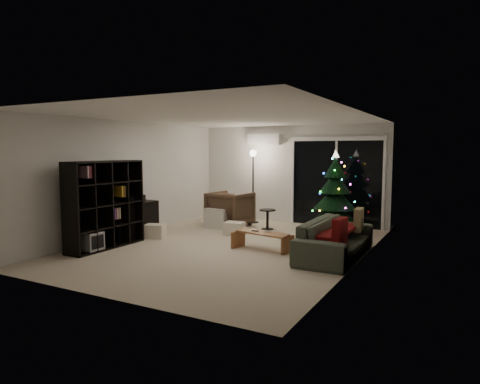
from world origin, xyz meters
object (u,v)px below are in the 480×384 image
at_px(media_cabinet, 132,220).
at_px(coffee_table, 262,241).
at_px(bookshelf, 97,204).
at_px(sofa, 335,239).
at_px(armchair, 230,209).
at_px(christmas_tree, 335,192).

relative_size(media_cabinet, coffee_table, 1.11).
relative_size(bookshelf, media_cabinet, 1.39).
xyz_separation_m(media_cabinet, coffee_table, (2.96, 0.27, -0.20)).
xyz_separation_m(sofa, coffee_table, (-1.34, -0.17, -0.15)).
xyz_separation_m(armchair, sofa, (3.13, -1.75, -0.11)).
xyz_separation_m(media_cabinet, sofa, (4.30, 0.44, -0.05)).
bearing_deg(armchair, media_cabinet, 67.54).
distance_m(media_cabinet, coffee_table, 2.97).
xyz_separation_m(bookshelf, sofa, (4.30, 1.40, -0.51)).
xyz_separation_m(media_cabinet, armchair, (1.17, 2.19, 0.05)).
bearing_deg(media_cabinet, bookshelf, -88.47).
bearing_deg(coffee_table, sofa, 19.44).
bearing_deg(sofa, christmas_tree, 16.35).
bearing_deg(sofa, bookshelf, 107.78).
xyz_separation_m(armchair, christmas_tree, (2.53, 0.28, 0.50)).
height_order(media_cabinet, armchair, armchair).
bearing_deg(coffee_table, bookshelf, -145.43).
bearing_deg(christmas_tree, sofa, -73.40).
bearing_deg(coffee_table, christmas_tree, 83.39).
xyz_separation_m(bookshelf, media_cabinet, (0.00, 0.95, -0.46)).
distance_m(bookshelf, armchair, 3.38).
height_order(media_cabinet, sofa, media_cabinet).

